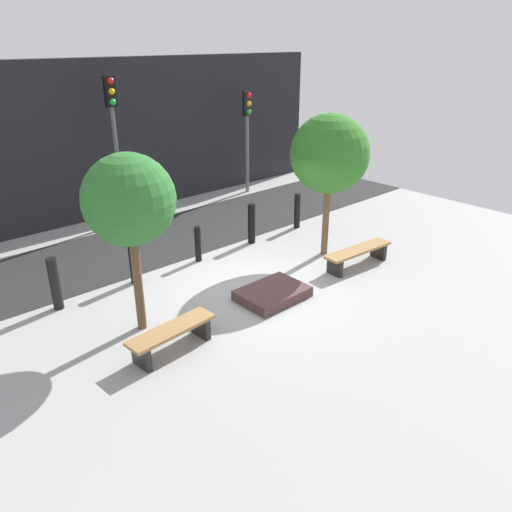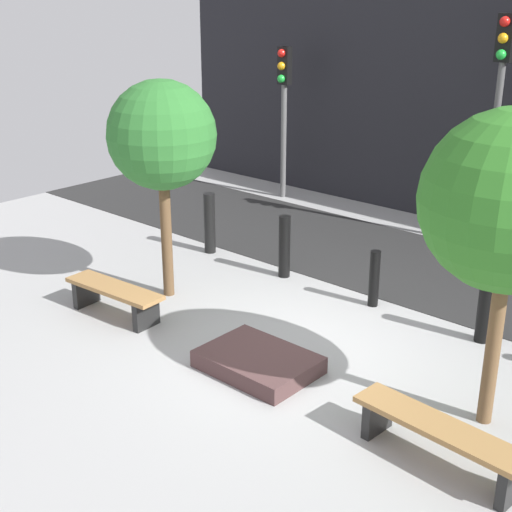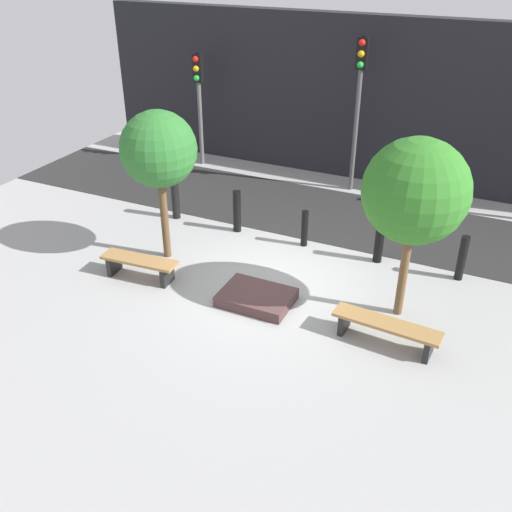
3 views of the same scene
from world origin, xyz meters
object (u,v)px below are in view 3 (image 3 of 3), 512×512
Objects in this scene: bench_right at (386,328)px; bollard_right at (379,240)px; bollard_center at (305,228)px; planter_bed at (257,297)px; traffic_light_mid_west at (359,89)px; bollard_left at (237,211)px; bench_left at (140,264)px; traffic_light_west at (199,89)px; bollard_far_left at (175,198)px; bollard_far_right at (462,258)px; tree_behind_right_bench at (416,192)px; tree_behind_left_bench at (159,150)px.

bench_right is 1.82× the size of bollard_right.
bollard_center is 0.82× the size of bollard_right.
bollard_right is (1.70, 2.54, 0.41)m from planter_bed.
bollard_center is 4.28m from traffic_light_mid_west.
planter_bed is 1.34× the size of bollard_left.
bench_right is at bearing -4.28° from bench_left.
bollard_center is 0.26× the size of traffic_light_west.
bench_right is 3.75m from bollard_center.
bollard_far_left is 1.10× the size of bollard_far_right.
tree_behind_right_bench is at bearing -36.19° from traffic_light_west.
bollard_far_right is (3.40, 0.00, 0.06)m from bollard_center.
bench_right is 1.93× the size of bollard_far_right.
traffic_light_west is at bearing 104.71° from bench_left.
traffic_light_west is (-1.33, 3.59, 1.72)m from bollard_far_left.
bollard_left is at bearing 180.00° from bollard_center.
tree_behind_right_bench is at bearing -116.20° from bollard_far_right.
bollard_far_left is 5.42m from traffic_light_mid_west.
bollard_center is at bearing 137.17° from bench_right.
bollard_far_right is (1.70, 0.00, -0.03)m from bollard_right.
bench_left is 2.88m from bollard_far_left.
bollard_right is at bearing 56.24° from planter_bed.
tree_behind_left_bench is (0.00, 1.01, 2.11)m from bench_left.
bench_right is 0.56× the size of tree_behind_right_bench.
bollard_right reaches higher than bollard_center.
bollard_far_right is (0.85, 1.73, -1.97)m from tree_behind_right_bench.
bollard_far_left is (-0.85, 2.74, 0.22)m from bench_left.
bollard_left is 5.01m from traffic_light_west.
bench_right is 0.47× the size of traffic_light_mid_west.
bollard_right is (-0.85, 2.74, 0.20)m from bench_right.
bench_right is 9.84m from traffic_light_west.
bollard_far_left is at bearing 180.00° from bollard_left.
bollard_center reaches higher than planter_bed.
traffic_light_mid_west reaches higher than bollard_far_left.
bench_left is 1.61× the size of bollard_left.
bench_left is 0.48× the size of tree_behind_right_bench.
bench_left is 0.87× the size of bench_right.
tree_behind_left_bench reaches higher than bench_left.
bollard_right is (-0.85, 1.73, -1.94)m from tree_behind_right_bench.
traffic_light_mid_west reaches higher than bench_left.
tree_behind_left_bench reaches higher than planter_bed.
bollard_left is (-1.70, 2.54, 0.40)m from planter_bed.
bollard_left is 4.56m from traffic_light_mid_west.
bench_right is at bearing -47.11° from bollard_center.
bollard_far_right reaches higher than bench_right.
bollard_far_left is at bearing 102.97° from bench_left.
bench_left is 5.10m from bench_right.
tree_behind_right_bench is (2.55, 0.81, 2.35)m from planter_bed.
bollard_far_right is at bearing 63.80° from tree_behind_right_bench.
bollard_far_left is 0.33× the size of traffic_light_west.
bollard_right is 7.57m from traffic_light_west.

